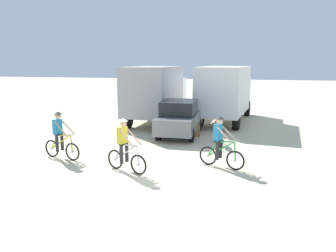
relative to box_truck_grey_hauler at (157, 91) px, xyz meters
name	(u,v)px	position (x,y,z in m)	size (l,w,h in m)	color
ground_plane	(150,183)	(2.51, -10.24, -1.87)	(120.00, 120.00, 0.00)	beige
box_truck_grey_hauler	(157,91)	(0.00, 0.00, 0.00)	(2.55, 6.81, 3.35)	#9E9EA3
box_truck_avon_van	(226,91)	(4.04, 1.05, 0.00)	(3.10, 6.97, 3.35)	white
sedan_parked	(180,118)	(2.08, -3.37, -0.99)	(1.82, 4.22, 1.76)	slate
cyclist_orange_shirt	(60,137)	(-1.54, -8.43, -1.03)	(1.69, 0.62, 1.82)	black
cyclist_cowboy_hat	(125,147)	(1.38, -9.32, -1.03)	(1.62, 0.79, 1.82)	black
cyclist_near_camera	(220,144)	(4.44, -8.13, -1.03)	(1.63, 0.78, 1.82)	black
bicycle_spare	(217,137)	(4.11, -5.10, -1.48)	(0.50, 1.72, 0.97)	black
supply_crate	(193,130)	(2.76, -3.33, -1.58)	(0.56, 0.58, 0.58)	olive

